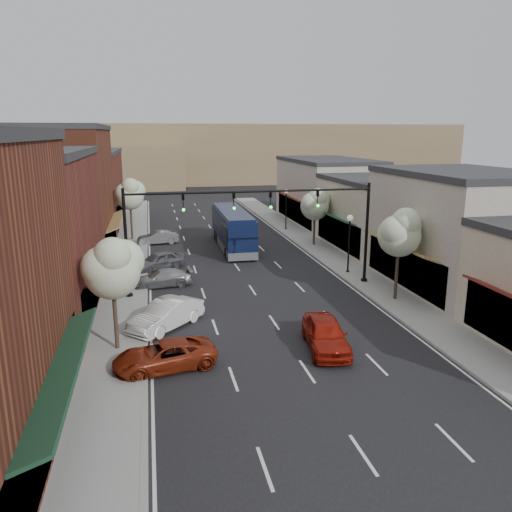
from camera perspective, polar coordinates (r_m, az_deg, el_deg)
ground at (r=26.17m, az=3.16°, el=-9.16°), size 160.00×160.00×0.00m
sidewalk_left at (r=42.99m, az=-14.33°, el=-0.23°), size 2.80×73.00×0.15m
sidewalk_right at (r=45.42m, az=7.33°, el=0.84°), size 2.80×73.00×0.15m
curb_left at (r=42.94m, az=-12.47°, el=-0.14°), size 0.25×73.00×0.17m
curb_right at (r=44.98m, az=5.64°, el=0.76°), size 0.25×73.00×0.17m
bldg_left_midnear at (r=30.76m, az=-26.55°, el=1.96°), size 10.14×14.10×9.40m
bldg_left_midfar at (r=44.19m, az=-22.31°, el=6.57°), size 10.14×14.10×10.90m
bldg_left_far at (r=60.05m, az=-19.60°, el=7.28°), size 10.14×18.10×8.40m
bldg_right_midnear at (r=36.03m, az=22.19°, el=2.73°), size 9.14×12.10×7.90m
bldg_right_midfar at (r=46.40m, az=13.86°, el=4.71°), size 9.14×12.10×6.40m
bldg_right_far at (r=59.14m, az=8.02°, el=7.36°), size 9.14×16.10×7.40m
hill_far at (r=113.48m, az=-8.95°, el=11.57°), size 120.00×30.00×12.00m
hill_near at (r=103.11m, az=-22.70°, el=9.35°), size 50.00×20.00×8.00m
signal_mast_right at (r=33.92m, az=8.94°, el=4.19°), size 8.22×0.46×7.00m
signal_mast_left at (r=31.73m, az=-10.44°, el=3.47°), size 8.22×0.46×7.00m
tree_right_near at (r=31.44m, az=16.21°, el=2.73°), size 2.85×2.65×5.95m
tree_right_far at (r=46.04m, az=6.82°, el=5.99°), size 2.85×2.65×5.43m
tree_left_near at (r=24.00m, az=-16.06°, el=-1.17°), size 2.85×2.65×5.69m
tree_left_far at (r=49.52m, az=-14.18°, el=6.93°), size 2.85×2.65×6.13m
lamp_post_near at (r=37.29m, az=10.62°, el=2.46°), size 0.44×0.44×4.44m
lamp_post_far at (r=53.64m, az=3.47°, el=6.11°), size 0.44×0.44×4.44m
coach_bus at (r=45.43m, az=-2.69°, el=3.18°), size 2.64×11.35×3.46m
red_hatchback at (r=24.63m, az=7.96°, el=-8.82°), size 2.46×4.81×1.57m
parked_car_a at (r=22.91m, az=-10.40°, el=-11.13°), size 4.86×2.91×1.27m
parked_car_b at (r=27.36m, az=-10.22°, el=-6.61°), size 4.37×4.43×1.52m
parked_car_c at (r=34.71m, az=-10.65°, el=-2.49°), size 4.21×2.06×1.18m
parked_car_d at (r=39.03m, az=-11.05°, el=-0.53°), size 4.35×3.37×1.38m
parked_car_e at (r=48.05m, az=-11.14°, el=2.07°), size 3.92×1.85×1.24m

